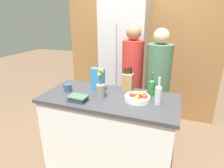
# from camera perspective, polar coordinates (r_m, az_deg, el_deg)

# --- Properties ---
(ground_plane) EXTENTS (14.00, 14.00, 0.00)m
(ground_plane) POSITION_cam_1_polar(r_m,az_deg,el_deg) (2.62, -0.73, -22.90)
(ground_plane) COLOR brown
(kitchen_island) EXTENTS (1.52, 0.72, 0.93)m
(kitchen_island) POSITION_cam_1_polar(r_m,az_deg,el_deg) (2.33, -0.79, -14.41)
(kitchen_island) COLOR silver
(kitchen_island) RESTS_ON ground_plane
(back_wall_wood) EXTENTS (2.72, 0.12, 2.60)m
(back_wall_wood) POSITION_cam_1_polar(r_m,az_deg,el_deg) (3.43, 8.47, 11.68)
(back_wall_wood) COLOR olive
(back_wall_wood) RESTS_ON ground_plane
(refrigerator) EXTENTS (0.71, 0.63, 2.05)m
(refrigerator) POSITION_cam_1_polar(r_m,az_deg,el_deg) (3.18, 3.89, 6.15)
(refrigerator) COLOR #B7B7BC
(refrigerator) RESTS_ON ground_plane
(fruit_bowl) EXTENTS (0.27, 0.27, 0.10)m
(fruit_bowl) POSITION_cam_1_polar(r_m,az_deg,el_deg) (2.01, 7.77, -3.99)
(fruit_bowl) COLOR silver
(fruit_bowl) RESTS_ON kitchen_island
(knife_block) EXTENTS (0.12, 0.11, 0.29)m
(knife_block) POSITION_cam_1_polar(r_m,az_deg,el_deg) (2.26, 4.79, 0.72)
(knife_block) COLOR #A87A4C
(knife_block) RESTS_ON kitchen_island
(flower_vase) EXTENTS (0.10, 0.10, 0.33)m
(flower_vase) POSITION_cam_1_polar(r_m,az_deg,el_deg) (2.04, -3.50, -1.50)
(flower_vase) COLOR gray
(flower_vase) RESTS_ON kitchen_island
(cereal_box) EXTENTS (0.18, 0.09, 0.28)m
(cereal_box) POSITION_cam_1_polar(r_m,az_deg,el_deg) (2.23, -4.39, 1.36)
(cereal_box) COLOR teal
(cereal_box) RESTS_ON kitchen_island
(coffee_mug) EXTENTS (0.12, 0.08, 0.09)m
(coffee_mug) POSITION_cam_1_polar(r_m,az_deg,el_deg) (2.29, -13.29, -1.16)
(coffee_mug) COLOR #334770
(coffee_mug) RESTS_ON kitchen_island
(book_stack) EXTENTS (0.20, 0.15, 0.06)m
(book_stack) POSITION_cam_1_polar(r_m,az_deg,el_deg) (2.02, -10.34, -4.33)
(book_stack) COLOR #2D334C
(book_stack) RESTS_ON kitchen_island
(bottle_oil) EXTENTS (0.07, 0.07, 0.29)m
(bottle_oil) POSITION_cam_1_polar(r_m,az_deg,el_deg) (1.94, 13.90, -2.91)
(bottle_oil) COLOR #B2BCC1
(bottle_oil) RESTS_ON kitchen_island
(bottle_vinegar) EXTENTS (0.07, 0.07, 0.27)m
(bottle_vinegar) POSITION_cam_1_polar(r_m,az_deg,el_deg) (2.14, 11.99, -0.81)
(bottle_vinegar) COLOR #286633
(bottle_vinegar) RESTS_ON kitchen_island
(person_at_sink) EXTENTS (0.29, 0.29, 1.68)m
(person_at_sink) POSITION_cam_1_polar(r_m,az_deg,el_deg) (2.65, 6.13, 1.74)
(person_at_sink) COLOR #383842
(person_at_sink) RESTS_ON ground_plane
(person_in_blue) EXTENTS (0.32, 0.32, 1.65)m
(person_in_blue) POSITION_cam_1_polar(r_m,az_deg,el_deg) (2.55, 13.63, -0.11)
(person_in_blue) COLOR #383842
(person_in_blue) RESTS_ON ground_plane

